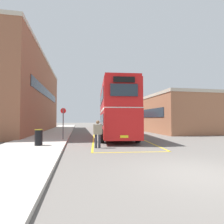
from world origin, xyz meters
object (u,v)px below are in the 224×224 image
at_px(pedestrian_boarding, 98,132).
at_px(litter_bin, 39,137).
at_px(single_deck_bus, 116,120).
at_px(bus_stop_sign, 63,120).
at_px(double_decker_bus, 116,111).

distance_m(pedestrian_boarding, litter_bin, 3.62).
height_order(single_deck_bus, bus_stop_sign, single_deck_bus).
bearing_deg(double_decker_bus, bus_stop_sign, -167.67).
relative_size(single_deck_bus, litter_bin, 10.01).
distance_m(double_decker_bus, bus_stop_sign, 4.72).
xyz_separation_m(single_deck_bus, pedestrian_boarding, (-5.65, -21.48, -0.68)).
bearing_deg(double_decker_bus, single_deck_bus, 78.05).
xyz_separation_m(double_decker_bus, bus_stop_sign, (-4.53, -0.99, -0.86)).
height_order(double_decker_bus, single_deck_bus, double_decker_bus).
relative_size(single_deck_bus, pedestrian_boarding, 5.85).
bearing_deg(bus_stop_sign, double_decker_bus, 12.33).
height_order(pedestrian_boarding, litter_bin, pedestrian_boarding).
distance_m(double_decker_bus, pedestrian_boarding, 5.76).
distance_m(single_deck_bus, litter_bin, 22.67).
bearing_deg(bus_stop_sign, single_deck_bus, 65.28).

